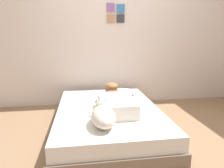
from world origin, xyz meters
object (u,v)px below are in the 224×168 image
Objects in this scene: pillow at (120,92)px; dog at (103,115)px; cell_phone at (113,110)px; bed at (108,118)px; person_lying at (115,101)px; coffee_cup at (109,94)px.

dog is at bearing -109.81° from pillow.
cell_phone is at bearing 67.30° from dog.
cell_phone is (0.05, -0.13, 0.16)m from bed.
person_lying is at bearing -106.09° from pillow.
dog is (-0.21, -0.47, -0.00)m from person_lying.
bed is at bearing 111.93° from cell_phone.
cell_phone reaches higher than bed.
bed is 0.28m from person_lying.
person_lying is at bearing 65.81° from dog.
pillow is at bearing 70.19° from dog.
bed is at bearing -99.02° from coffee_cup.
cell_phone is at bearing -107.95° from pillow.
coffee_cup is 0.89× the size of cell_phone.
coffee_cup is (0.08, 0.50, 0.19)m from bed.
person_lying is 0.57m from coffee_cup.
cell_phone is (-0.04, -0.06, -0.10)m from person_lying.
person_lying reaches higher than coffee_cup.
dog is 0.45m from cell_phone.
coffee_cup is at bearing 91.40° from person_lying.
person_lying reaches higher than bed.
bed is at bearing 145.71° from person_lying.
cell_phone is at bearing -92.53° from coffee_cup.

